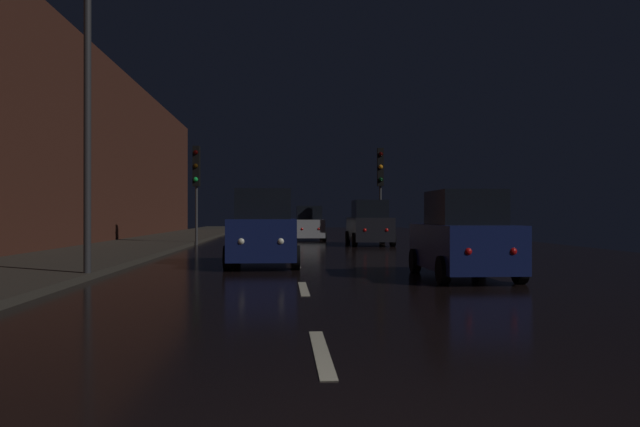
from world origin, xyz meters
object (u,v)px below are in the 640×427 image
(car_parked_right_far, at_px, (369,225))
(car_parked_right_near, at_px, (463,238))
(traffic_light_far_left, at_px, (196,173))
(car_approaching_headlights, at_px, (264,231))
(streetlamp_overhead, at_px, (110,73))
(traffic_light_far_right, at_px, (380,174))
(car_distant_taillights, at_px, (309,225))

(car_parked_right_far, relative_size, car_parked_right_near, 1.08)
(car_parked_right_near, bearing_deg, car_parked_right_far, 0.00)
(traffic_light_far_left, distance_m, car_parked_right_near, 17.72)
(traffic_light_far_left, bearing_deg, car_parked_right_far, 91.72)
(car_approaching_headlights, height_order, car_parked_right_near, car_approaching_headlights)
(streetlamp_overhead, distance_m, car_parked_right_far, 17.39)
(traffic_light_far_left, bearing_deg, car_parked_right_near, 32.29)
(traffic_light_far_right, relative_size, streetlamp_overhead, 0.70)
(car_parked_right_far, bearing_deg, car_parked_right_near, -180.00)
(traffic_light_far_left, distance_m, car_distant_taillights, 7.75)
(traffic_light_far_right, xyz_separation_m, streetlamp_overhead, (-8.68, -16.77, 1.09))
(traffic_light_far_right, distance_m, car_distant_taillights, 5.59)
(car_approaching_headlights, distance_m, car_parked_right_near, 5.93)
(streetlamp_overhead, bearing_deg, car_parked_right_near, -0.30)
(car_parked_right_near, bearing_deg, car_approaching_headlights, 51.18)
(car_approaching_headlights, bearing_deg, car_distant_taillights, 173.24)
(traffic_light_far_right, distance_m, car_parked_right_far, 3.11)
(traffic_light_far_right, relative_size, car_distant_taillights, 1.26)
(car_parked_right_far, bearing_deg, traffic_light_far_right, -25.40)
(traffic_light_far_right, height_order, car_parked_right_far, traffic_light_far_right)
(streetlamp_overhead, height_order, car_approaching_headlights, streetlamp_overhead)
(traffic_light_far_right, bearing_deg, car_distant_taillights, -132.62)
(streetlamp_overhead, xyz_separation_m, car_parked_right_near, (7.88, -0.04, -3.64))
(car_approaching_headlights, xyz_separation_m, car_distant_taillights, (1.98, 16.67, -0.10))
(streetlamp_overhead, xyz_separation_m, car_parked_right_far, (7.88, 15.09, -3.57))
(streetlamp_overhead, xyz_separation_m, car_approaching_headlights, (3.26, 3.67, -3.56))
(traffic_light_far_left, bearing_deg, car_approaching_headlights, 21.26)
(car_parked_right_far, xyz_separation_m, car_parked_right_near, (0.00, -15.13, -0.07))
(traffic_light_far_left, relative_size, streetlamp_overhead, 0.69)
(traffic_light_far_right, xyz_separation_m, car_distant_taillights, (-3.44, 3.57, -2.58))
(streetlamp_overhead, distance_m, car_distant_taillights, 21.32)
(traffic_light_far_right, xyz_separation_m, car_approaching_headlights, (-5.42, -13.10, -2.48))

